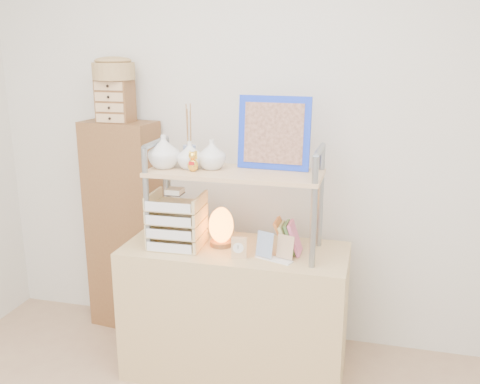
% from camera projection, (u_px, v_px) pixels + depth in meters
% --- Properties ---
extents(room_shell, '(3.42, 3.41, 2.61)m').
position_uv_depth(room_shell, '(174.00, 75.00, 1.85)').
color(room_shell, silver).
rests_on(room_shell, ground).
extents(desk, '(1.20, 0.50, 0.75)m').
position_uv_depth(desk, '(235.00, 311.00, 2.95)').
color(desk, tan).
rests_on(desk, ground).
extents(cabinet, '(0.48, 0.29, 1.35)m').
position_uv_depth(cabinet, '(125.00, 227.00, 3.42)').
color(cabinet, brown).
rests_on(cabinet, ground).
extents(hutch, '(0.91, 0.34, 0.80)m').
position_uv_depth(hutch, '(219.00, 164.00, 2.77)').
color(hutch, gray).
rests_on(hutch, desk).
extents(letter_tray, '(0.27, 0.26, 0.32)m').
position_uv_depth(letter_tray, '(176.00, 224.00, 2.84)').
color(letter_tray, tan).
rests_on(letter_tray, desk).
extents(salt_lamp, '(0.14, 0.13, 0.21)m').
position_uv_depth(salt_lamp, '(221.00, 226.00, 2.86)').
color(salt_lamp, brown).
rests_on(salt_lamp, desk).
extents(desk_clock, '(0.08, 0.05, 0.11)m').
position_uv_depth(desk_clock, '(239.00, 248.00, 2.71)').
color(desk_clock, tan).
rests_on(desk_clock, desk).
extents(postcard_stand, '(0.20, 0.12, 0.14)m').
position_uv_depth(postcard_stand, '(274.00, 252.00, 2.69)').
color(postcard_stand, white).
rests_on(postcard_stand, desk).
extents(drawer_chest, '(0.20, 0.16, 0.25)m').
position_uv_depth(drawer_chest, '(115.00, 101.00, 3.19)').
color(drawer_chest, brown).
rests_on(drawer_chest, cabinet).
extents(woven_basket, '(0.25, 0.25, 0.10)m').
position_uv_depth(woven_basket, '(114.00, 71.00, 3.14)').
color(woven_basket, olive).
rests_on(woven_basket, drawer_chest).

